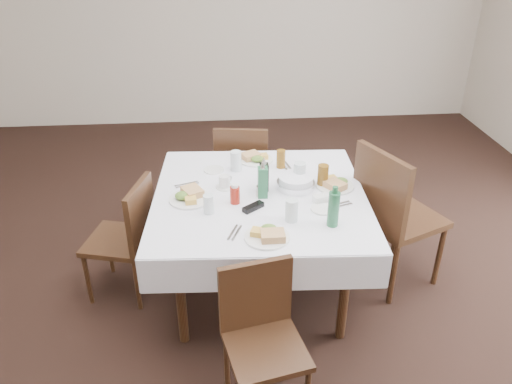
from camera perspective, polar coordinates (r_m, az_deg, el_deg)
ground_plane at (r=3.51m, az=0.78°, el=-12.43°), size 7.00×7.00×0.00m
room_shell at (r=2.70m, az=1.04°, el=15.92°), size 6.04×7.04×2.80m
dining_table at (r=3.23m, az=0.45°, el=-1.45°), size 1.42×1.42×0.76m
chair_north at (r=4.10m, az=-1.60°, el=2.76°), size 0.48×0.48×0.89m
chair_south at (r=2.65m, az=0.59°, el=-15.32°), size 0.46×0.46×0.82m
chair_east at (r=3.47m, az=15.15°, el=-2.03°), size 0.65×0.65×1.04m
chair_west at (r=3.42m, az=-14.32°, el=-4.53°), size 0.49×0.49×0.85m
meal_north at (r=3.63m, az=-0.10°, el=3.90°), size 0.24×0.24×0.05m
meal_south at (r=2.76m, az=1.40°, el=-4.90°), size 0.25×0.25×0.06m
meal_east at (r=3.31m, az=9.09°, el=0.90°), size 0.25×0.25×0.05m
meal_west at (r=3.15m, az=-7.61°, el=-0.47°), size 0.26×0.26×0.06m
side_plate_a at (r=3.50m, az=-4.84°, el=2.53°), size 0.14×0.14×0.01m
side_plate_b at (r=3.05m, az=7.66°, el=-1.92°), size 0.15×0.15×0.01m
water_n at (r=3.47m, az=-2.31°, el=3.56°), size 0.08×0.08×0.14m
water_s at (r=2.89m, az=4.09°, el=-2.09°), size 0.07×0.07×0.14m
water_e at (r=3.30m, az=4.99°, el=2.15°), size 0.08×0.08×0.15m
water_w at (r=2.98m, az=-5.42°, el=-1.38°), size 0.06×0.06×0.12m
iced_tea_a at (r=3.51m, az=2.86°, el=3.80°), size 0.06×0.06×0.13m
iced_tea_b at (r=3.29m, az=7.65°, el=1.87°), size 0.07×0.07×0.15m
bread_basket at (r=3.26m, az=4.55°, el=1.11°), size 0.25×0.25×0.08m
oil_cruet_dark at (r=3.19m, az=0.91°, el=1.85°), size 0.06×0.06×0.24m
oil_cruet_green at (r=3.11m, az=0.75°, el=1.27°), size 0.06×0.06×0.26m
ketchup_bottle at (r=3.07m, az=-2.43°, el=-0.25°), size 0.06×0.06×0.13m
salt_shaker at (r=3.15m, az=0.26°, el=0.10°), size 0.03×0.03×0.07m
pepper_shaker at (r=3.16m, az=0.46°, el=0.10°), size 0.03×0.03×0.07m
coffee_mug at (r=3.26m, az=-3.60°, el=1.13°), size 0.12×0.12×0.08m
sunglasses at (r=3.02m, az=-0.32°, el=-1.74°), size 0.14×0.12×0.03m
green_bottle at (r=2.86m, az=8.85°, el=-1.88°), size 0.07×0.07×0.25m
sugar_caddy at (r=3.11m, az=7.48°, el=-0.75°), size 0.11×0.08×0.05m
cutlery_n at (r=3.56m, az=3.38°, el=3.07°), size 0.08×0.19×0.01m
cutlery_s at (r=2.81m, az=-2.45°, el=-4.69°), size 0.10×0.16×0.01m
cutlery_e at (r=3.10m, az=9.37°, el=-1.55°), size 0.19×0.10×0.01m
cutlery_w at (r=3.33m, az=-7.92°, el=0.83°), size 0.16×0.09×0.01m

